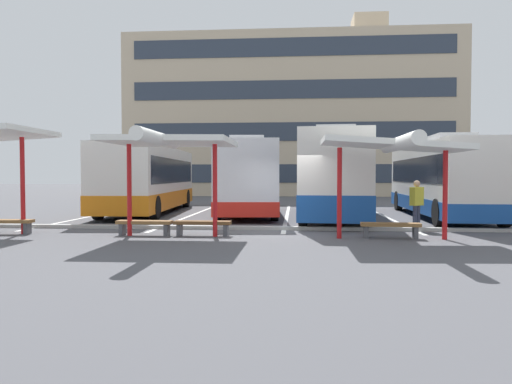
{
  "coord_description": "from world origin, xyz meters",
  "views": [
    {
      "loc": [
        0.38,
        -15.92,
        1.84
      ],
      "look_at": [
        -1.1,
        2.42,
        1.21
      ],
      "focal_mm": 34.23,
      "sensor_mm": 36.0,
      "label": 1
    }
  ],
  "objects_px": {
    "bench_2": "(145,224)",
    "waiting_passenger_0": "(417,201)",
    "waiting_shelter_1": "(169,143)",
    "waiting_shelter_2": "(394,147)",
    "coach_bus_3": "(441,180)",
    "bench_4": "(390,227)",
    "coach_bus_1": "(247,178)",
    "bench_3": "(203,225)",
    "coach_bus_2": "(336,177)",
    "bench_1": "(4,223)",
    "coach_bus_0": "(149,180)"
  },
  "relations": [
    {
      "from": "coach_bus_3",
      "to": "bench_2",
      "type": "distance_m",
      "value": 13.27
    },
    {
      "from": "waiting_passenger_0",
      "to": "coach_bus_3",
      "type": "bearing_deg",
      "value": 66.05
    },
    {
      "from": "coach_bus_1",
      "to": "coach_bus_3",
      "type": "xyz_separation_m",
      "value": [
        8.71,
        -1.73,
        -0.07
      ]
    },
    {
      "from": "coach_bus_0",
      "to": "bench_3",
      "type": "distance_m",
      "value": 10.08
    },
    {
      "from": "coach_bus_0",
      "to": "bench_3",
      "type": "bearing_deg",
      "value": -63.94
    },
    {
      "from": "waiting_shelter_1",
      "to": "waiting_shelter_2",
      "type": "distance_m",
      "value": 6.49
    },
    {
      "from": "bench_2",
      "to": "bench_3",
      "type": "height_order",
      "value": "same"
    },
    {
      "from": "coach_bus_1",
      "to": "waiting_passenger_0",
      "type": "height_order",
      "value": "coach_bus_1"
    },
    {
      "from": "coach_bus_0",
      "to": "bench_4",
      "type": "relative_size",
      "value": 6.63
    },
    {
      "from": "coach_bus_1",
      "to": "waiting_passenger_0",
      "type": "distance_m",
      "value": 9.45
    },
    {
      "from": "coach_bus_0",
      "to": "coach_bus_2",
      "type": "height_order",
      "value": "coach_bus_2"
    },
    {
      "from": "coach_bus_0",
      "to": "coach_bus_2",
      "type": "distance_m",
      "value": 9.21
    },
    {
      "from": "bench_2",
      "to": "coach_bus_3",
      "type": "bearing_deg",
      "value": 33.74
    },
    {
      "from": "bench_4",
      "to": "bench_2",
      "type": "bearing_deg",
      "value": 179.02
    },
    {
      "from": "coach_bus_3",
      "to": "bench_1",
      "type": "bearing_deg",
      "value": -154.48
    },
    {
      "from": "coach_bus_2",
      "to": "bench_3",
      "type": "relative_size",
      "value": 6.46
    },
    {
      "from": "coach_bus_0",
      "to": "bench_3",
      "type": "height_order",
      "value": "coach_bus_0"
    },
    {
      "from": "coach_bus_3",
      "to": "bench_1",
      "type": "distance_m",
      "value": 17.18
    },
    {
      "from": "bench_1",
      "to": "waiting_passenger_0",
      "type": "relative_size",
      "value": 1.07
    },
    {
      "from": "bench_2",
      "to": "coach_bus_0",
      "type": "bearing_deg",
      "value": 106.06
    },
    {
      "from": "coach_bus_3",
      "to": "waiting_shelter_2",
      "type": "xyz_separation_m",
      "value": [
        -3.6,
        -7.87,
        1.02
      ]
    },
    {
      "from": "bench_4",
      "to": "waiting_shelter_2",
      "type": "bearing_deg",
      "value": -90.0
    },
    {
      "from": "waiting_shelter_2",
      "to": "waiting_passenger_0",
      "type": "height_order",
      "value": "waiting_shelter_2"
    },
    {
      "from": "waiting_shelter_1",
      "to": "bench_3",
      "type": "height_order",
      "value": "waiting_shelter_1"
    },
    {
      "from": "coach_bus_3",
      "to": "bench_2",
      "type": "xyz_separation_m",
      "value": [
        -10.98,
        -7.34,
        -1.29
      ]
    },
    {
      "from": "coach_bus_0",
      "to": "coach_bus_1",
      "type": "height_order",
      "value": "coach_bus_1"
    },
    {
      "from": "coach_bus_1",
      "to": "bench_3",
      "type": "distance_m",
      "value": 9.15
    },
    {
      "from": "coach_bus_0",
      "to": "coach_bus_2",
      "type": "relative_size",
      "value": 1.02
    },
    {
      "from": "waiting_shelter_1",
      "to": "coach_bus_3",
      "type": "bearing_deg",
      "value": 37.64
    },
    {
      "from": "bench_1",
      "to": "bench_4",
      "type": "relative_size",
      "value": 1.03
    },
    {
      "from": "coach_bus_3",
      "to": "bench_3",
      "type": "xyz_separation_m",
      "value": [
        -9.18,
        -7.31,
        -1.29
      ]
    },
    {
      "from": "waiting_passenger_0",
      "to": "waiting_shelter_2",
      "type": "bearing_deg",
      "value": -115.67
    },
    {
      "from": "coach_bus_0",
      "to": "waiting_passenger_0",
      "type": "bearing_deg",
      "value": -31.31
    },
    {
      "from": "coach_bus_1",
      "to": "bench_1",
      "type": "distance_m",
      "value": 11.42
    },
    {
      "from": "bench_1",
      "to": "bench_3",
      "type": "distance_m",
      "value": 6.28
    },
    {
      "from": "bench_1",
      "to": "waiting_shelter_1",
      "type": "xyz_separation_m",
      "value": [
        5.38,
        -0.39,
        2.45
      ]
    },
    {
      "from": "waiting_shelter_1",
      "to": "bench_2",
      "type": "xyz_separation_m",
      "value": [
        -0.9,
        0.44,
        -2.45
      ]
    },
    {
      "from": "coach_bus_2",
      "to": "bench_2",
      "type": "height_order",
      "value": "coach_bus_2"
    },
    {
      "from": "waiting_shelter_1",
      "to": "bench_4",
      "type": "distance_m",
      "value": 6.94
    },
    {
      "from": "waiting_shelter_1",
      "to": "bench_2",
      "type": "distance_m",
      "value": 2.65
    },
    {
      "from": "coach_bus_1",
      "to": "waiting_shelter_2",
      "type": "height_order",
      "value": "coach_bus_1"
    },
    {
      "from": "coach_bus_0",
      "to": "bench_1",
      "type": "xyz_separation_m",
      "value": [
        -1.89,
        -9.06,
        -1.29
      ]
    },
    {
      "from": "waiting_passenger_0",
      "to": "bench_3",
      "type": "bearing_deg",
      "value": -162.84
    },
    {
      "from": "bench_4",
      "to": "bench_1",
      "type": "bearing_deg",
      "value": 179.61
    },
    {
      "from": "coach_bus_3",
      "to": "bench_3",
      "type": "distance_m",
      "value": 11.81
    },
    {
      "from": "coach_bus_2",
      "to": "bench_1",
      "type": "xyz_separation_m",
      "value": [
        -10.83,
        -6.87,
        -1.42
      ]
    },
    {
      "from": "coach_bus_2",
      "to": "waiting_shelter_1",
      "type": "distance_m",
      "value": 9.14
    },
    {
      "from": "bench_2",
      "to": "waiting_passenger_0",
      "type": "bearing_deg",
      "value": 13.93
    },
    {
      "from": "coach_bus_0",
      "to": "coach_bus_2",
      "type": "bearing_deg",
      "value": -13.71
    },
    {
      "from": "coach_bus_2",
      "to": "waiting_shelter_1",
      "type": "relative_size",
      "value": 2.28
    }
  ]
}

